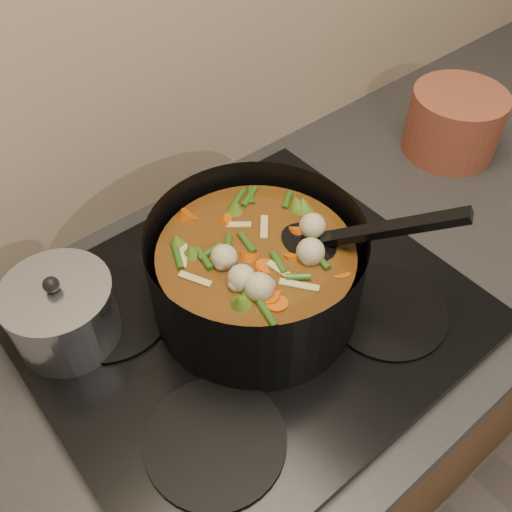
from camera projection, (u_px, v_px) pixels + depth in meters
counter at (251, 447)px, 1.20m from camera, size 2.64×0.64×0.91m
stovetop at (249, 316)px, 0.86m from camera, size 0.62×0.54×0.03m
stockpot at (257, 273)px, 0.81m from camera, size 0.39×0.40×0.22m
saucepan at (63, 313)px, 0.79m from camera, size 0.15×0.15×0.12m
terracotta_crock at (454, 123)px, 1.11m from camera, size 0.23×0.23×0.13m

